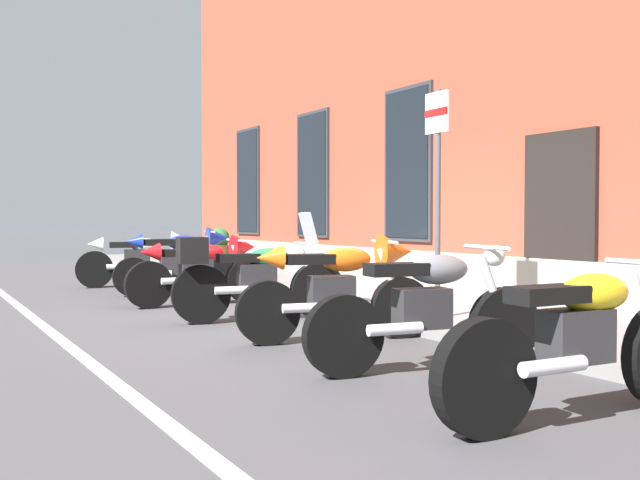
# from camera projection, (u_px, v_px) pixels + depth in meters

# --- Properties ---
(ground_plane) EXTENTS (140.00, 140.00, 0.00)m
(ground_plane) POSITION_uv_depth(u_px,v_px,m) (323.00, 315.00, 8.88)
(ground_plane) COLOR #424244
(sidewalk) EXTENTS (27.76, 2.55, 0.13)m
(sidewalk) POSITION_uv_depth(u_px,v_px,m) (404.00, 303.00, 9.52)
(sidewalk) COLOR slate
(sidewalk) RESTS_ON ground_plane
(lane_stripe) EXTENTS (27.76, 0.12, 0.01)m
(lane_stripe) POSITION_uv_depth(u_px,v_px,m) (56.00, 336.00, 7.26)
(lane_stripe) COLOR silver
(lane_stripe) RESTS_ON ground_plane
(motorcycle_white_sport) EXTENTS (0.76, 2.16, 0.99)m
(motorcycle_white_sport) POSITION_uv_depth(u_px,v_px,m) (145.00, 256.00, 12.53)
(motorcycle_white_sport) COLOR black
(motorcycle_white_sport) RESTS_ON ground_plane
(motorcycle_blue_sport) EXTENTS (0.62, 2.01, 1.08)m
(motorcycle_blue_sport) POSITION_uv_depth(u_px,v_px,m) (183.00, 258.00, 11.20)
(motorcycle_blue_sport) COLOR black
(motorcycle_blue_sport) RESTS_ON ground_plane
(motorcycle_red_sport) EXTENTS (0.62, 2.08, 0.98)m
(motorcycle_red_sport) POSITION_uv_depth(u_px,v_px,m) (205.00, 267.00, 9.84)
(motorcycle_red_sport) COLOR black
(motorcycle_red_sport) RESTS_ON ground_plane
(motorcycle_green_touring) EXTENTS (0.76, 2.09, 1.29)m
(motorcycle_green_touring) POSITION_uv_depth(u_px,v_px,m) (252.00, 276.00, 8.28)
(motorcycle_green_touring) COLOR black
(motorcycle_green_touring) RESTS_ON ground_plane
(motorcycle_orange_sport) EXTENTS (0.72, 1.98, 1.06)m
(motorcycle_orange_sport) POSITION_uv_depth(u_px,v_px,m) (344.00, 283.00, 6.95)
(motorcycle_orange_sport) COLOR black
(motorcycle_orange_sport) RESTS_ON ground_plane
(motorcycle_grey_naked) EXTENTS (0.63, 2.09, 1.00)m
(motorcycle_grey_naked) POSITION_uv_depth(u_px,v_px,m) (430.00, 309.00, 5.61)
(motorcycle_grey_naked) COLOR black
(motorcycle_grey_naked) RESTS_ON ground_plane
(motorcycle_yellow_naked) EXTENTS (0.62, 2.16, 0.95)m
(motorcycle_yellow_naked) POSITION_uv_depth(u_px,v_px,m) (584.00, 341.00, 4.21)
(motorcycle_yellow_naked) COLOR black
(motorcycle_yellow_naked) RESTS_ON ground_plane
(parking_sign) EXTENTS (0.36, 0.07, 2.48)m
(parking_sign) POSITION_uv_depth(u_px,v_px,m) (437.00, 171.00, 7.61)
(parking_sign) COLOR #4C4C51
(parking_sign) RESTS_ON sidewalk
(barrel_planter) EXTENTS (0.59, 0.59, 0.90)m
(barrel_planter) POSITION_uv_depth(u_px,v_px,m) (220.00, 254.00, 13.98)
(barrel_planter) COLOR brown
(barrel_planter) RESTS_ON sidewalk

